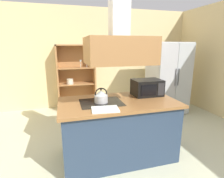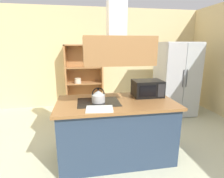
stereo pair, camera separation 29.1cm
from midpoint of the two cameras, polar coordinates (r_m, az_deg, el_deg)
ground_plane at (r=2.74m, az=4.49°, el=-24.52°), size 7.80×7.80×0.00m
wall_back at (r=5.12m, az=-3.51°, el=9.91°), size 6.00×0.12×2.70m
kitchen_island at (r=2.78m, az=4.32°, el=-12.79°), size 1.72×0.93×0.90m
range_hood at (r=2.49m, az=4.87°, el=14.89°), size 0.90×0.70×1.25m
refrigerator at (r=4.70m, az=21.57°, el=2.95°), size 0.90×0.77×1.78m
dish_cabinet at (r=4.95m, az=-7.26°, el=2.81°), size 1.00×0.40×1.72m
kettle at (r=2.53m, az=-1.15°, el=-2.33°), size 0.19×0.19×0.22m
cutting_board at (r=2.26m, az=-0.36°, el=-6.53°), size 0.36×0.27×0.02m
microwave at (r=2.92m, az=14.17°, el=0.19°), size 0.46×0.35×0.26m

